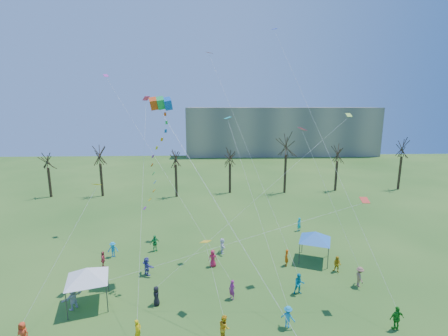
{
  "coord_description": "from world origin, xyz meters",
  "views": [
    {
      "loc": [
        -0.55,
        -18.42,
        15.74
      ],
      "look_at": [
        0.44,
        5.0,
        11.0
      ],
      "focal_mm": 25.0,
      "sensor_mm": 36.0,
      "label": 1
    }
  ],
  "objects_px": {
    "big_box_kite": "(160,163)",
    "canopy_tent_blue": "(315,236)",
    "distant_building": "(280,131)",
    "canopy_tent_white": "(87,274)"
  },
  "relations": [
    {
      "from": "distant_building",
      "to": "big_box_kite",
      "type": "relative_size",
      "value": 2.98
    },
    {
      "from": "distant_building",
      "to": "canopy_tent_blue",
      "type": "distance_m",
      "value": 72.29
    },
    {
      "from": "distant_building",
      "to": "big_box_kite",
      "type": "height_order",
      "value": "big_box_kite"
    },
    {
      "from": "canopy_tent_blue",
      "to": "canopy_tent_white",
      "type": "bearing_deg",
      "value": -162.25
    },
    {
      "from": "big_box_kite",
      "to": "canopy_tent_blue",
      "type": "relative_size",
      "value": 5.17
    },
    {
      "from": "canopy_tent_white",
      "to": "canopy_tent_blue",
      "type": "distance_m",
      "value": 21.4
    },
    {
      "from": "distant_building",
      "to": "canopy_tent_blue",
      "type": "bearing_deg",
      "value": -99.57
    },
    {
      "from": "distant_building",
      "to": "canopy_tent_white",
      "type": "distance_m",
      "value": 84.26
    },
    {
      "from": "big_box_kite",
      "to": "canopy_tent_blue",
      "type": "xyz_separation_m",
      "value": [
        14.87,
        3.3,
        -8.28
      ]
    },
    {
      "from": "distant_building",
      "to": "canopy_tent_blue",
      "type": "height_order",
      "value": "distant_building"
    }
  ]
}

